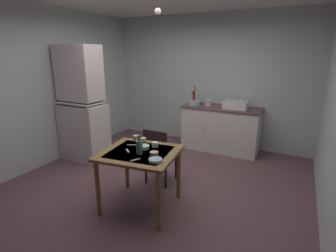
{
  "coord_description": "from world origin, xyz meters",
  "views": [
    {
      "loc": [
        1.74,
        -3.03,
        1.93
      ],
      "look_at": [
        0.12,
        0.13,
        0.91
      ],
      "focal_mm": 27.43,
      "sensor_mm": 36.0,
      "label": 1
    }
  ],
  "objects_px": {
    "sink_basin": "(236,105)",
    "serving_bowl_wide": "(155,160)",
    "dining_table": "(140,160)",
    "chair_far_side": "(159,155)",
    "hand_pump": "(194,96)",
    "hutch_cabinet": "(82,108)",
    "mug_dark": "(155,145)",
    "glass_bottle": "(139,147)",
    "mixing_bowl_counter": "(194,103)"
  },
  "relations": [
    {
      "from": "sink_basin",
      "to": "serving_bowl_wide",
      "type": "bearing_deg",
      "value": -95.98
    },
    {
      "from": "dining_table",
      "to": "serving_bowl_wide",
      "type": "xyz_separation_m",
      "value": [
        0.32,
        -0.17,
        0.13
      ]
    },
    {
      "from": "sink_basin",
      "to": "chair_far_side",
      "type": "distance_m",
      "value": 2.0
    },
    {
      "from": "hand_pump",
      "to": "dining_table",
      "type": "bearing_deg",
      "value": -83.43
    },
    {
      "from": "sink_basin",
      "to": "chair_far_side",
      "type": "bearing_deg",
      "value": -111.07
    },
    {
      "from": "hutch_cabinet",
      "to": "serving_bowl_wide",
      "type": "distance_m",
      "value": 2.38
    },
    {
      "from": "hand_pump",
      "to": "chair_far_side",
      "type": "relative_size",
      "value": 0.45
    },
    {
      "from": "hutch_cabinet",
      "to": "dining_table",
      "type": "distance_m",
      "value": 2.03
    },
    {
      "from": "hutch_cabinet",
      "to": "sink_basin",
      "type": "distance_m",
      "value": 2.87
    },
    {
      "from": "mug_dark",
      "to": "hand_pump",
      "type": "bearing_deg",
      "value": 99.44
    },
    {
      "from": "mug_dark",
      "to": "glass_bottle",
      "type": "distance_m",
      "value": 0.29
    },
    {
      "from": "hand_pump",
      "to": "glass_bottle",
      "type": "height_order",
      "value": "hand_pump"
    },
    {
      "from": "sink_basin",
      "to": "glass_bottle",
      "type": "bearing_deg",
      "value": -102.59
    },
    {
      "from": "hutch_cabinet",
      "to": "serving_bowl_wide",
      "type": "relative_size",
      "value": 13.43
    },
    {
      "from": "hutch_cabinet",
      "to": "chair_far_side",
      "type": "relative_size",
      "value": 2.37
    },
    {
      "from": "hutch_cabinet",
      "to": "mixing_bowl_counter",
      "type": "relative_size",
      "value": 8.28
    },
    {
      "from": "glass_bottle",
      "to": "dining_table",
      "type": "bearing_deg",
      "value": 123.33
    },
    {
      "from": "sink_basin",
      "to": "glass_bottle",
      "type": "height_order",
      "value": "sink_basin"
    },
    {
      "from": "mixing_bowl_counter",
      "to": "chair_far_side",
      "type": "xyz_separation_m",
      "value": [
        0.14,
        -1.75,
        -0.46
      ]
    },
    {
      "from": "sink_basin",
      "to": "mug_dark",
      "type": "distance_m",
      "value": 2.29
    },
    {
      "from": "dining_table",
      "to": "chair_far_side",
      "type": "distance_m",
      "value": 0.68
    },
    {
      "from": "mixing_bowl_counter",
      "to": "mug_dark",
      "type": "relative_size",
      "value": 3.05
    },
    {
      "from": "hutch_cabinet",
      "to": "mixing_bowl_counter",
      "type": "height_order",
      "value": "hutch_cabinet"
    },
    {
      "from": "dining_table",
      "to": "serving_bowl_wide",
      "type": "relative_size",
      "value": 6.58
    },
    {
      "from": "mixing_bowl_counter",
      "to": "chair_far_side",
      "type": "bearing_deg",
      "value": -85.32
    },
    {
      "from": "serving_bowl_wide",
      "to": "glass_bottle",
      "type": "distance_m",
      "value": 0.32
    },
    {
      "from": "mixing_bowl_counter",
      "to": "mug_dark",
      "type": "bearing_deg",
      "value": -81.43
    },
    {
      "from": "hutch_cabinet",
      "to": "mixing_bowl_counter",
      "type": "bearing_deg",
      "value": 44.35
    },
    {
      "from": "hutch_cabinet",
      "to": "chair_far_side",
      "type": "distance_m",
      "value": 1.79
    },
    {
      "from": "hutch_cabinet",
      "to": "serving_bowl_wide",
      "type": "height_order",
      "value": "hutch_cabinet"
    },
    {
      "from": "dining_table",
      "to": "hand_pump",
      "type": "bearing_deg",
      "value": 96.57
    },
    {
      "from": "hutch_cabinet",
      "to": "hand_pump",
      "type": "xyz_separation_m",
      "value": [
        1.51,
        1.62,
        0.09
      ]
    },
    {
      "from": "mixing_bowl_counter",
      "to": "serving_bowl_wide",
      "type": "distance_m",
      "value": 2.64
    },
    {
      "from": "dining_table",
      "to": "serving_bowl_wide",
      "type": "bearing_deg",
      "value": -28.22
    },
    {
      "from": "hutch_cabinet",
      "to": "glass_bottle",
      "type": "bearing_deg",
      "value": -26.9
    },
    {
      "from": "mixing_bowl_counter",
      "to": "dining_table",
      "type": "height_order",
      "value": "mixing_bowl_counter"
    },
    {
      "from": "mug_dark",
      "to": "glass_bottle",
      "type": "relative_size",
      "value": 0.35
    },
    {
      "from": "mixing_bowl_counter",
      "to": "hutch_cabinet",
      "type": "bearing_deg",
      "value": -135.65
    },
    {
      "from": "mug_dark",
      "to": "chair_far_side",
      "type": "bearing_deg",
      "value": 113.5
    },
    {
      "from": "chair_far_side",
      "to": "serving_bowl_wide",
      "type": "height_order",
      "value": "chair_far_side"
    },
    {
      "from": "serving_bowl_wide",
      "to": "hand_pump",
      "type": "bearing_deg",
      "value": 102.92
    },
    {
      "from": "sink_basin",
      "to": "serving_bowl_wide",
      "type": "relative_size",
      "value": 2.87
    },
    {
      "from": "sink_basin",
      "to": "dining_table",
      "type": "height_order",
      "value": "sink_basin"
    },
    {
      "from": "mug_dark",
      "to": "hutch_cabinet",
      "type": "bearing_deg",
      "value": 161.06
    },
    {
      "from": "serving_bowl_wide",
      "to": "mug_dark",
      "type": "relative_size",
      "value": 1.88
    },
    {
      "from": "hutch_cabinet",
      "to": "glass_bottle",
      "type": "relative_size",
      "value": 8.84
    },
    {
      "from": "dining_table",
      "to": "mug_dark",
      "type": "bearing_deg",
      "value": 68.2
    },
    {
      "from": "dining_table",
      "to": "glass_bottle",
      "type": "xyz_separation_m",
      "value": [
        0.04,
        -0.06,
        0.2
      ]
    },
    {
      "from": "mixing_bowl_counter",
      "to": "glass_bottle",
      "type": "distance_m",
      "value": 2.48
    },
    {
      "from": "mixing_bowl_counter",
      "to": "chair_far_side",
      "type": "height_order",
      "value": "mixing_bowl_counter"
    }
  ]
}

